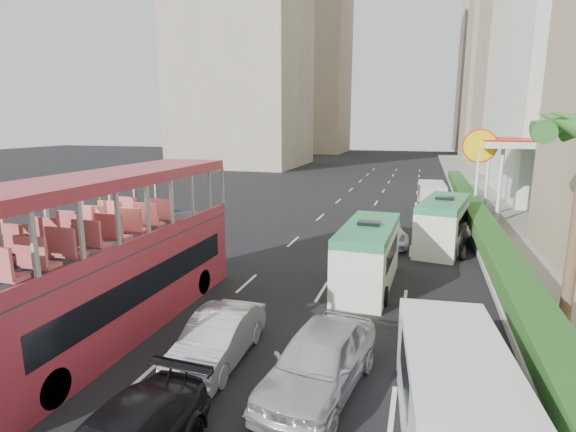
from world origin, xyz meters
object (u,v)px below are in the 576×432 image
at_px(car_silver_lane_a, 218,361).
at_px(palm_tree, 576,228).
at_px(van_asset, 381,243).
at_px(double_decker_bus, 115,253).
at_px(shell_station, 525,179).
at_px(minibus_far, 443,224).
at_px(minibus_near, 368,255).
at_px(car_silver_lane_b, 319,390).
at_px(panel_van_near, 454,394).
at_px(panel_van_far, 431,195).

height_order(car_silver_lane_a, palm_tree, palm_tree).
relative_size(car_silver_lane_a, van_asset, 0.83).
bearing_deg(car_silver_lane_a, van_asset, 76.27).
relative_size(double_decker_bus, shell_station, 1.38).
relative_size(double_decker_bus, car_silver_lane_a, 2.64).
height_order(car_silver_lane_a, minibus_far, minibus_far).
bearing_deg(car_silver_lane_a, minibus_near, 64.93).
height_order(car_silver_lane_b, minibus_far, minibus_far).
relative_size(minibus_near, shell_station, 0.72).
bearing_deg(palm_tree, panel_van_near, -120.24).
relative_size(panel_van_near, palm_tree, 0.80).
relative_size(van_asset, minibus_far, 0.85).
bearing_deg(car_silver_lane_b, shell_station, 78.63).
bearing_deg(minibus_far, panel_van_far, 102.28).
distance_m(van_asset, palm_tree, 11.75).
height_order(car_silver_lane_b, panel_van_near, panel_van_near).
height_order(panel_van_far, shell_station, shell_station).
bearing_deg(car_silver_lane_b, panel_van_near, -7.42).
distance_m(double_decker_bus, shell_station, 28.02).
bearing_deg(palm_tree, car_silver_lane_b, -140.85).
distance_m(minibus_near, panel_van_near, 9.14).
bearing_deg(double_decker_bus, palm_tree, 16.16).
bearing_deg(van_asset, double_decker_bus, -130.45).
bearing_deg(panel_van_far, minibus_far, -90.70).
bearing_deg(van_asset, car_silver_lane_b, -102.52).
bearing_deg(palm_tree, van_asset, 125.94).
xyz_separation_m(minibus_near, panel_van_far, (2.73, 18.94, -0.32)).
distance_m(minibus_far, panel_van_far, 12.09).
xyz_separation_m(van_asset, minibus_far, (3.15, -0.01, 1.31)).
bearing_deg(car_silver_lane_a, panel_van_near, -14.13).
distance_m(double_decker_bus, car_silver_lane_a, 4.79).
distance_m(car_silver_lane_a, palm_tree, 11.55).
relative_size(panel_van_near, panel_van_far, 1.07).
bearing_deg(palm_tree, double_decker_bus, -163.84).
relative_size(double_decker_bus, van_asset, 2.19).
bearing_deg(minibus_far, car_silver_lane_a, -104.06).
xyz_separation_m(panel_van_near, palm_tree, (3.75, 6.44, 2.36)).
distance_m(double_decker_bus, van_asset, 15.17).
xyz_separation_m(double_decker_bus, car_silver_lane_b, (6.98, -1.55, -2.53)).
xyz_separation_m(car_silver_lane_b, minibus_near, (0.23, 7.79, 1.28)).
xyz_separation_m(panel_van_near, shell_station, (5.95, 25.44, 1.73)).
bearing_deg(panel_van_far, palm_tree, -82.30).
bearing_deg(minibus_far, panel_van_near, -80.75).
bearing_deg(shell_station, car_silver_lane_b, -110.17).
bearing_deg(minibus_far, shell_station, 70.65).
bearing_deg(double_decker_bus, van_asset, 61.24).
distance_m(van_asset, shell_station, 13.52).
relative_size(minibus_near, panel_van_near, 1.12).
relative_size(double_decker_bus, panel_van_far, 2.29).
relative_size(double_decker_bus, palm_tree, 1.72).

